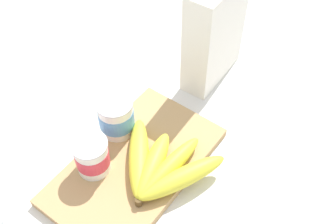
{
  "coord_description": "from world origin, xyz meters",
  "views": [
    {
      "loc": [
        -0.32,
        -0.32,
        0.71
      ],
      "look_at": [
        0.11,
        0.0,
        0.07
      ],
      "focal_mm": 44.46,
      "sensor_mm": 36.0,
      "label": 1
    }
  ],
  "objects_px": {
    "yogurt_cup_front": "(92,156)",
    "yogurt_cup_back": "(116,117)",
    "cereal_box": "(214,32)",
    "cutting_board": "(135,166)",
    "banana_bunch": "(161,167)"
  },
  "relations": [
    {
      "from": "cutting_board",
      "to": "yogurt_cup_front",
      "type": "relative_size",
      "value": 4.54
    },
    {
      "from": "yogurt_cup_front",
      "to": "banana_bunch",
      "type": "height_order",
      "value": "yogurt_cup_front"
    },
    {
      "from": "yogurt_cup_back",
      "to": "yogurt_cup_front",
      "type": "bearing_deg",
      "value": -165.59
    },
    {
      "from": "cutting_board",
      "to": "cereal_box",
      "type": "distance_m",
      "value": 0.34
    },
    {
      "from": "cutting_board",
      "to": "yogurt_cup_front",
      "type": "bearing_deg",
      "value": 133.45
    },
    {
      "from": "cutting_board",
      "to": "banana_bunch",
      "type": "bearing_deg",
      "value": -74.85
    },
    {
      "from": "banana_bunch",
      "to": "yogurt_cup_front",
      "type": "bearing_deg",
      "value": 121.71
    },
    {
      "from": "yogurt_cup_front",
      "to": "yogurt_cup_back",
      "type": "bearing_deg",
      "value": 14.41
    },
    {
      "from": "cereal_box",
      "to": "yogurt_cup_front",
      "type": "distance_m",
      "value": 0.38
    },
    {
      "from": "yogurt_cup_back",
      "to": "banana_bunch",
      "type": "distance_m",
      "value": 0.14
    },
    {
      "from": "cutting_board",
      "to": "banana_bunch",
      "type": "height_order",
      "value": "banana_bunch"
    },
    {
      "from": "yogurt_cup_back",
      "to": "banana_bunch",
      "type": "height_order",
      "value": "yogurt_cup_back"
    },
    {
      "from": "cereal_box",
      "to": "banana_bunch",
      "type": "relative_size",
      "value": 1.12
    },
    {
      "from": "yogurt_cup_back",
      "to": "cutting_board",
      "type": "bearing_deg",
      "value": -118.85
    },
    {
      "from": "cereal_box",
      "to": "banana_bunch",
      "type": "xyz_separation_m",
      "value": [
        -0.3,
        -0.08,
        -0.09
      ]
    }
  ]
}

